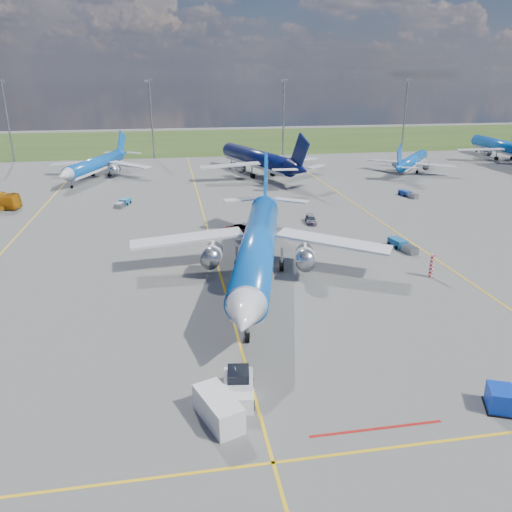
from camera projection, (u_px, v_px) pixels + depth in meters
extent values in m
plane|color=#555553|center=(234.00, 322.00, 51.22)|extent=(400.00, 400.00, 0.00)
cube|color=#2D4719|center=(183.00, 141.00, 190.07)|extent=(400.00, 80.00, 0.01)
cube|color=yellow|center=(209.00, 235.00, 78.99)|extent=(0.25, 160.00, 0.02)
cube|color=yellow|center=(273.00, 463.00, 32.71)|extent=(60.00, 0.25, 0.02)
cube|color=yellow|center=(25.00, 227.00, 83.43)|extent=(0.25, 120.00, 0.02)
cube|color=yellow|center=(365.00, 211.00, 93.06)|extent=(0.25, 120.00, 0.02)
cube|color=#A5140F|center=(376.00, 429.00, 35.84)|extent=(10.00, 0.25, 0.02)
cylinder|color=slate|center=(8.00, 123.00, 141.25)|extent=(0.50, 0.50, 22.00)
cube|color=slate|center=(1.00, 81.00, 137.38)|extent=(2.20, 0.50, 0.80)
cylinder|color=slate|center=(152.00, 121.00, 147.67)|extent=(0.50, 0.50, 22.00)
cube|color=slate|center=(149.00, 81.00, 143.80)|extent=(2.20, 0.50, 0.80)
cylinder|color=slate|center=(283.00, 119.00, 154.09)|extent=(0.50, 0.50, 22.00)
cube|color=slate|center=(284.00, 80.00, 150.22)|extent=(2.20, 0.50, 0.80)
cylinder|color=slate|center=(405.00, 117.00, 160.51)|extent=(0.50, 0.50, 22.00)
cube|color=slate|center=(408.00, 80.00, 156.63)|extent=(2.20, 0.50, 0.80)
cylinder|color=red|center=(432.00, 266.00, 62.29)|extent=(0.50, 0.50, 3.00)
cube|color=silver|center=(238.00, 390.00, 39.06)|extent=(2.95, 4.76, 1.39)
cube|color=black|center=(238.00, 375.00, 39.34)|extent=(1.96, 2.14, 0.96)
cube|color=slate|center=(238.00, 372.00, 41.70)|extent=(0.62, 2.57, 0.21)
cube|color=#0C31AF|center=(500.00, 399.00, 37.74)|extent=(2.47, 2.70, 1.76)
cube|color=silver|center=(218.00, 409.00, 36.38)|extent=(3.56, 5.11, 2.06)
imported|color=#999999|center=(241.00, 229.00, 79.86)|extent=(5.31, 2.97, 1.40)
imported|color=#999999|center=(311.00, 220.00, 85.29)|extent=(2.39, 4.50, 1.24)
cube|color=#185B90|center=(398.00, 243.00, 73.41)|extent=(2.11, 3.18, 1.24)
cube|color=slate|center=(410.00, 250.00, 70.87)|extent=(1.76, 2.48, 1.02)
cube|color=#1A629D|center=(125.00, 201.00, 97.66)|extent=(2.26, 3.03, 1.15)
cube|color=slate|center=(119.00, 205.00, 95.19)|extent=(1.86, 2.38, 0.94)
cube|color=navy|center=(405.00, 193.00, 104.60)|extent=(2.05, 2.87, 1.10)
cube|color=slate|center=(413.00, 196.00, 102.44)|extent=(1.69, 2.24, 0.90)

